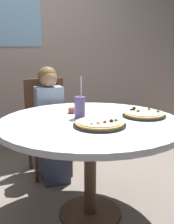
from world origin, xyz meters
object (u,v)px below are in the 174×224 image
at_px(diner_child, 52,130).
at_px(sauce_bowl, 73,111).
at_px(dining_table, 90,132).
at_px(pizza_veggie, 100,124).
at_px(pizza_cheese, 144,114).
at_px(soda_cup, 80,107).
at_px(chair_wooden, 47,121).

height_order(diner_child, sauce_bowl, diner_child).
height_order(dining_table, pizza_veggie, pizza_veggie).
bearing_deg(diner_child, pizza_cheese, -63.64).
bearing_deg(pizza_veggie, diner_child, 89.30).
bearing_deg(diner_child, soda_cup, -92.50).
bearing_deg(dining_table, soda_cup, 113.21).
relative_size(chair_wooden, sauce_bowl, 13.57).
bearing_deg(pizza_cheese, dining_table, 167.28).
height_order(dining_table, pizza_cheese, pizza_cheese).
bearing_deg(pizza_cheese, sauce_bowl, 139.95).
relative_size(soda_cup, sauce_bowl, 4.39).
bearing_deg(chair_wooden, dining_table, -90.70).
relative_size(chair_wooden, pizza_cheese, 2.92).
relative_size(dining_table, pizza_cheese, 4.05).
relative_size(chair_wooden, soda_cup, 3.09).
distance_m(chair_wooden, pizza_veggie, 1.13).
distance_m(dining_table, pizza_cheese, 0.43).
bearing_deg(sauce_bowl, chair_wooden, 87.80).
bearing_deg(soda_cup, pizza_veggie, -86.01).
height_order(chair_wooden, sauce_bowl, chair_wooden).
bearing_deg(pizza_veggie, dining_table, 82.86).
bearing_deg(soda_cup, pizza_cheese, -22.11).
bearing_deg(pizza_veggie, chair_wooden, 88.33).
xyz_separation_m(pizza_cheese, sauce_bowl, (-0.42, 0.36, 0.00)).
height_order(dining_table, diner_child, diner_child).
relative_size(pizza_veggie, sauce_bowl, 5.06).
relative_size(dining_table, diner_child, 1.22).
height_order(chair_wooden, pizza_cheese, chair_wooden).
distance_m(dining_table, pizza_veggie, 0.20).
relative_size(dining_table, chair_wooden, 1.39).
bearing_deg(dining_table, pizza_cheese, -12.72).
bearing_deg(pizza_veggie, pizza_cheese, 9.56).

